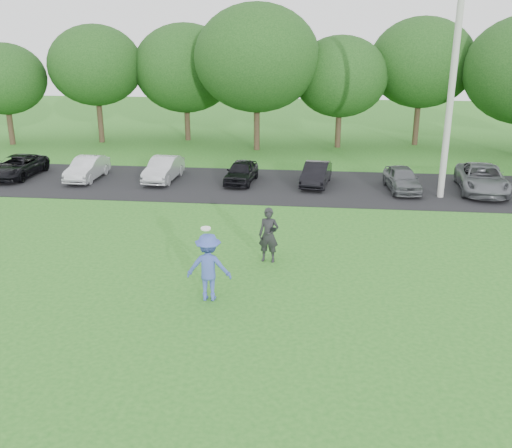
# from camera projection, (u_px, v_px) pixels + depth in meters

# --- Properties ---
(ground) EXTENTS (100.00, 100.00, 0.00)m
(ground) POSITION_uv_depth(u_px,v_px,m) (241.00, 314.00, 14.88)
(ground) COLOR #276A1E
(ground) RESTS_ON ground
(parking_lot) EXTENTS (32.00, 6.50, 0.03)m
(parking_lot) POSITION_uv_depth(u_px,v_px,m) (278.00, 186.00, 27.10)
(parking_lot) COLOR black
(parking_lot) RESTS_ON ground
(utility_pole) EXTENTS (0.28, 0.28, 10.61)m
(utility_pole) POSITION_uv_depth(u_px,v_px,m) (453.00, 74.00, 23.56)
(utility_pole) COLOR #ADAEA8
(utility_pole) RESTS_ON ground
(frisbee_player) EXTENTS (1.24, 0.73, 2.11)m
(frisbee_player) POSITION_uv_depth(u_px,v_px,m) (209.00, 267.00, 15.41)
(frisbee_player) COLOR #3C50AB
(frisbee_player) RESTS_ON ground
(camera_bystander) EXTENTS (0.69, 0.50, 1.77)m
(camera_bystander) POSITION_uv_depth(u_px,v_px,m) (269.00, 235.00, 18.01)
(camera_bystander) COLOR black
(camera_bystander) RESTS_ON ground
(parked_cars) EXTENTS (28.23, 4.69, 1.21)m
(parked_cars) POSITION_uv_depth(u_px,v_px,m) (306.00, 174.00, 26.95)
(parked_cars) COLOR black
(parked_cars) RESTS_ON parking_lot
(tree_row) EXTENTS (42.39, 9.85, 8.64)m
(tree_row) POSITION_uv_depth(u_px,v_px,m) (316.00, 67.00, 34.55)
(tree_row) COLOR #38281C
(tree_row) RESTS_ON ground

